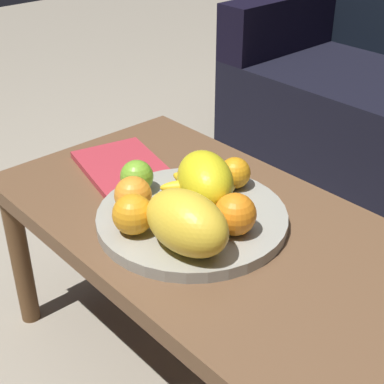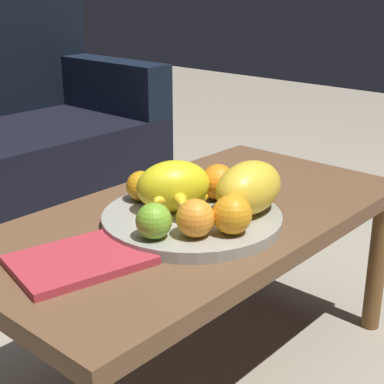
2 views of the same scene
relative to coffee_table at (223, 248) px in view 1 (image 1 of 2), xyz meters
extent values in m
plane|color=gray|center=(0.00, 0.00, -0.39)|extent=(8.00, 8.00, 0.00)
cube|color=brown|center=(0.00, 0.00, 0.03)|extent=(1.07, 0.56, 0.04)
cylinder|color=brown|center=(-0.49, -0.24, -0.19)|extent=(0.05, 0.05, 0.40)
cylinder|color=brown|center=(-0.49, 0.24, -0.19)|extent=(0.05, 0.05, 0.40)
cube|color=black|center=(-0.82, 1.19, 0.12)|extent=(0.14, 0.70, 0.22)
cylinder|color=#9A998D|center=(-0.06, -0.04, 0.06)|extent=(0.40, 0.40, 0.03)
ellipsoid|color=yellow|center=(0.03, -0.13, 0.13)|extent=(0.19, 0.12, 0.12)
ellipsoid|color=yellow|center=(-0.07, 0.01, 0.13)|extent=(0.20, 0.18, 0.11)
sphere|color=orange|center=(-0.14, -0.12, 0.12)|extent=(0.08, 0.08, 0.08)
sphere|color=orange|center=(0.05, -0.02, 0.12)|extent=(0.08, 0.08, 0.08)
sphere|color=orange|center=(-0.07, 0.10, 0.11)|extent=(0.07, 0.07, 0.07)
sphere|color=orange|center=(-0.08, -0.17, 0.12)|extent=(0.08, 0.08, 0.08)
sphere|color=#73AE2D|center=(-0.20, -0.07, 0.11)|extent=(0.07, 0.07, 0.07)
ellipsoid|color=yellow|center=(-0.06, 0.01, 0.09)|extent=(0.04, 0.15, 0.03)
ellipsoid|color=yellow|center=(-0.05, -0.01, 0.09)|extent=(0.15, 0.06, 0.03)
ellipsoid|color=yellow|center=(-0.06, 0.01, 0.09)|extent=(0.15, 0.06, 0.03)
ellipsoid|color=yellow|center=(-0.07, 0.00, 0.12)|extent=(0.15, 0.05, 0.03)
ellipsoid|color=yellow|center=(-0.07, -0.01, 0.12)|extent=(0.12, 0.14, 0.03)
cube|color=#B6313D|center=(-0.34, -0.01, 0.06)|extent=(0.28, 0.23, 0.02)
camera|label=1|loc=(0.69, -0.70, 0.72)|focal=53.77mm
camera|label=2|loc=(-0.95, -0.83, 0.56)|focal=54.92mm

